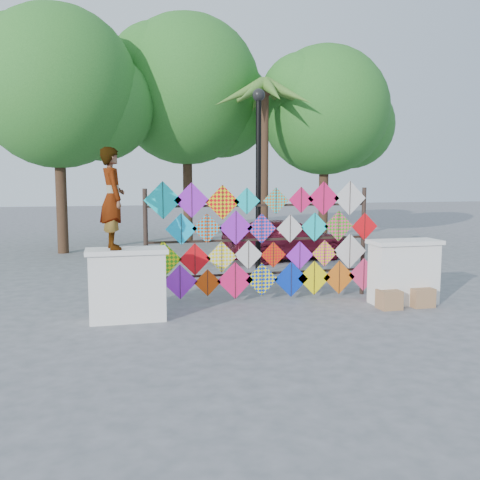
# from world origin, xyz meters

# --- Properties ---
(ground) EXTENTS (80.00, 80.00, 0.00)m
(ground) POSITION_xyz_m (0.00, 0.00, 0.00)
(ground) COLOR gray
(ground) RESTS_ON ground
(parapet_left) EXTENTS (1.40, 0.65, 1.28)m
(parapet_left) POSITION_xyz_m (-2.70, -0.20, 0.65)
(parapet_left) COLOR white
(parapet_left) RESTS_ON ground
(parapet_right) EXTENTS (1.40, 0.65, 1.28)m
(parapet_right) POSITION_xyz_m (2.70, -0.20, 0.65)
(parapet_right) COLOR white
(parapet_right) RESTS_ON ground
(kite_rack) EXTENTS (4.94, 0.24, 2.44)m
(kite_rack) POSITION_xyz_m (0.09, 0.73, 1.20)
(kite_rack) COLOR black
(kite_rack) RESTS_ON ground
(tree_west) EXTENTS (5.85, 5.20, 8.01)m
(tree_west) POSITION_xyz_m (-4.40, 9.03, 5.38)
(tree_west) COLOR #4B3320
(tree_west) RESTS_ON ground
(tree_mid) EXTENTS (6.30, 5.60, 8.61)m
(tree_mid) POSITION_xyz_m (0.11, 11.03, 5.77)
(tree_mid) COLOR #4B3320
(tree_mid) RESTS_ON ground
(tree_east) EXTENTS (5.40, 4.80, 7.42)m
(tree_east) POSITION_xyz_m (5.09, 9.53, 4.99)
(tree_east) COLOR #4B3320
(tree_east) RESTS_ON ground
(palm_tree) EXTENTS (3.62, 3.62, 5.83)m
(palm_tree) POSITION_xyz_m (2.20, 8.00, 4.95)
(palm_tree) COLOR #4B3320
(palm_tree) RESTS_ON ground
(vendor_woman) EXTENTS (0.52, 0.70, 1.75)m
(vendor_woman) POSITION_xyz_m (-2.91, -0.20, 2.15)
(vendor_woman) COLOR #99999E
(vendor_woman) RESTS_ON parapet_left
(sedan) EXTENTS (4.09, 2.19, 1.32)m
(sedan) POSITION_xyz_m (2.23, 5.81, 0.66)
(sedan) COLOR #570F1D
(sedan) RESTS_ON ground
(lamppost) EXTENTS (0.28, 0.28, 4.46)m
(lamppost) POSITION_xyz_m (0.30, 2.00, 2.69)
(lamppost) COLOR black
(lamppost) RESTS_ON ground
(cardboard_box_near) EXTENTS (0.41, 0.36, 0.36)m
(cardboard_box_near) POSITION_xyz_m (2.20, -0.54, 0.18)
(cardboard_box_near) COLOR #A06D4D
(cardboard_box_near) RESTS_ON ground
(cardboard_box_far) EXTENTS (0.44, 0.40, 0.37)m
(cardboard_box_far) POSITION_xyz_m (2.90, -0.50, 0.18)
(cardboard_box_far) COLOR #A06D4D
(cardboard_box_far) RESTS_ON ground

